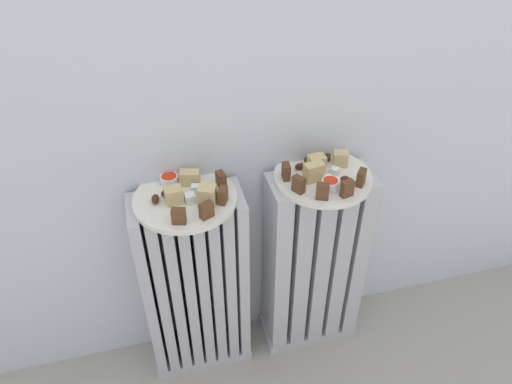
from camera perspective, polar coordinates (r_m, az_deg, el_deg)
The scene contains 33 objects.
radiator_left at distance 1.37m, azimuth -7.22°, elevation -11.18°, with size 0.29×0.13×0.61m.
radiator_right at distance 1.42m, azimuth 6.87°, elevation -8.54°, with size 0.29×0.13×0.61m.
plate_left at distance 1.15m, azimuth -8.43°, elevation -0.78°, with size 0.25×0.25×0.01m, color silver.
plate_right at distance 1.22m, azimuth 7.95°, elevation 1.77°, with size 0.25×0.25×0.01m, color silver.
dark_cake_slice_left_0 at distance 1.06m, azimuth -9.20°, elevation -2.85°, with size 0.03×0.02×0.04m, color #56351E.
dark_cake_slice_left_1 at distance 1.07m, azimuth -5.92°, elevation -2.17°, with size 0.03×0.02×0.04m, color #56351E.
dark_cake_slice_left_2 at distance 1.11m, azimuth -3.98°, elevation -0.41°, with size 0.03×0.02×0.04m, color #56351E.
dark_cake_slice_left_3 at distance 1.16m, azimuth -4.18°, elevation 1.48°, with size 0.03×0.02×0.04m, color #56351E.
marble_cake_slice_left_0 at distance 1.17m, azimuth -7.89°, elevation 1.70°, with size 0.05×0.03×0.04m, color tan.
marble_cake_slice_left_1 at distance 1.12m, azimuth -9.76°, elevation -0.41°, with size 0.04×0.03×0.04m, color tan.
marble_cake_slice_left_2 at distance 1.10m, azimuth -5.83°, elevation -0.42°, with size 0.04×0.04×0.05m, color tan.
turkish_delight_left_0 at distance 1.15m, azimuth -7.26°, elevation 0.42°, with size 0.02×0.02×0.02m, color white.
turkish_delight_left_1 at distance 1.14m, azimuth -5.75°, elevation 0.19°, with size 0.02×0.02×0.02m, color white.
turkish_delight_left_2 at distance 1.12m, azimuth -7.85°, elevation -0.75°, with size 0.02×0.02×0.02m, color white.
medjool_date_left_0 at distance 1.14m, azimuth -11.89°, elevation -0.81°, with size 0.03×0.02×0.02m, color #3D1E0F.
medjool_date_left_1 at distance 1.15m, azimuth -10.68°, elevation -0.11°, with size 0.02×0.02×0.02m, color #3D1E0F.
jam_bowl_left at distance 1.19m, azimuth -10.28°, elevation 1.49°, with size 0.04×0.04×0.02m.
dark_cake_slice_right_0 at distance 1.18m, azimuth 3.61°, elevation 2.45°, with size 0.03×0.02×0.04m, color #56351E.
dark_cake_slice_right_1 at distance 1.14m, azimuth 5.10°, elevation 0.90°, with size 0.03×0.02×0.04m, color #56351E.
dark_cake_slice_right_2 at distance 1.13m, azimuth 7.92°, elevation 0.08°, with size 0.03×0.02×0.04m, color #56351E.
dark_cake_slice_right_3 at distance 1.14m, azimuth 10.79°, elevation 0.40°, with size 0.03×0.02×0.04m, color #56351E.
dark_cake_slice_right_4 at distance 1.19m, azimuth 12.42°, elevation 1.68°, with size 0.03×0.02×0.04m, color #56351E.
marble_cake_slice_right_0 at distance 1.22m, azimuth 7.23°, elevation 3.45°, with size 0.04×0.03×0.04m, color tan.
marble_cake_slice_right_1 at distance 1.25m, azimuth 10.03°, elevation 3.95°, with size 0.04×0.03×0.04m, color tan.
marble_cake_slice_right_2 at distance 1.18m, azimuth 6.89°, elevation 2.38°, with size 0.05×0.03×0.05m, color tan.
turkish_delight_right_0 at distance 1.19m, azimuth 8.55°, elevation 1.55°, with size 0.02×0.02×0.02m, color white.
turkish_delight_right_1 at distance 1.22m, azimuth 9.34°, elevation 2.45°, with size 0.02×0.02×0.02m, color white.
medjool_date_right_0 at distance 1.25m, azimuth 6.31°, elevation 3.85°, with size 0.03×0.02×0.02m, color #3D1E0F.
medjool_date_right_1 at distance 1.20m, azimuth 10.56°, elevation 1.54°, with size 0.02×0.02×0.02m, color #3D1E0F.
medjool_date_right_2 at distance 1.27m, azimuth 8.56°, elevation 4.14°, with size 0.03×0.02×0.02m, color #3D1E0F.
medjool_date_right_3 at distance 1.23m, azimuth 5.23°, elevation 3.06°, with size 0.03×0.02×0.02m, color #3D1E0F.
jam_bowl_right at distance 1.16m, azimuth 8.83°, elevation 0.94°, with size 0.04×0.04×0.03m.
fork at distance 1.20m, azimuth 8.21°, elevation 1.41°, with size 0.05×0.10×0.00m.
Camera 1 is at (-0.23, -0.63, 1.32)m, focal length 33.60 mm.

